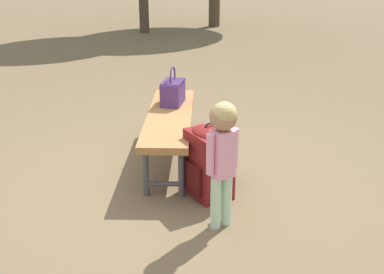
% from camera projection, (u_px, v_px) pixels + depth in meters
% --- Properties ---
extents(ground_plane, '(40.00, 40.00, 0.00)m').
position_uv_depth(ground_plane, '(180.00, 185.00, 3.91)').
color(ground_plane, brown).
rests_on(ground_plane, ground).
extents(park_bench, '(1.64, 0.58, 0.45)m').
position_uv_depth(park_bench, '(170.00, 120.00, 4.25)').
color(park_bench, '#9E6B3D').
rests_on(park_bench, ground).
extents(handbag, '(0.36, 0.26, 0.37)m').
position_uv_depth(handbag, '(173.00, 91.00, 4.47)').
color(handbag, '#4C2D66').
rests_on(handbag, park_bench).
extents(child_standing, '(0.19, 0.23, 0.92)m').
position_uv_depth(child_standing, '(223.00, 146.00, 3.10)').
color(child_standing, '#B2D8B2').
rests_on(child_standing, ground).
extents(backpack_large, '(0.44, 0.40, 0.61)m').
position_uv_depth(backpack_large, '(209.00, 160.00, 3.65)').
color(backpack_large, maroon).
rests_on(backpack_large, ground).
extents(backpack_small, '(0.27, 0.26, 0.37)m').
position_uv_depth(backpack_small, '(218.00, 157.00, 3.99)').
color(backpack_small, '#4C2D66').
rests_on(backpack_small, ground).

